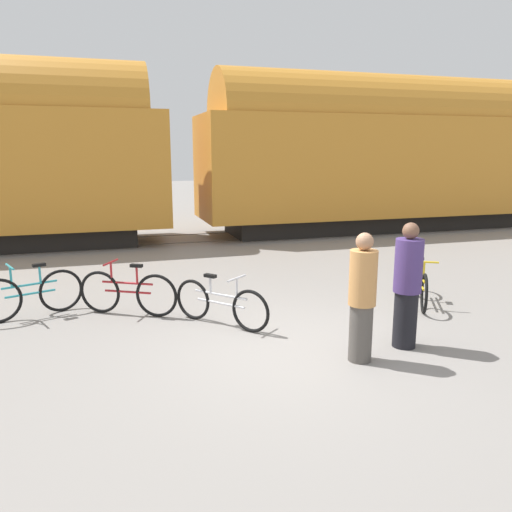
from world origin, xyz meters
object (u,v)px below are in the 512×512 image
(freight_train, at_px, (183,150))
(bicycle_maroon, at_px, (128,293))
(bicycle_yellow, at_px, (421,284))
(person_in_purple, at_px, (407,286))
(bicycle_silver, at_px, (221,304))
(bicycle_teal, at_px, (31,294))
(person_in_tan, at_px, (362,298))

(freight_train, bearing_deg, bicycle_maroon, -106.36)
(bicycle_yellow, relative_size, person_in_purple, 0.91)
(bicycle_silver, height_order, person_in_purple, person_in_purple)
(bicycle_teal, distance_m, person_in_purple, 5.83)
(person_in_tan, bearing_deg, bicycle_yellow, -55.19)
(person_in_tan, bearing_deg, bicycle_silver, 32.36)
(freight_train, xyz_separation_m, bicycle_teal, (-3.57, -6.68, -2.30))
(bicycle_teal, bearing_deg, freight_train, 61.91)
(freight_train, height_order, bicycle_yellow, freight_train)
(bicycle_maroon, distance_m, bicycle_silver, 1.64)
(bicycle_maroon, height_order, person_in_purple, person_in_purple)
(person_in_purple, bearing_deg, bicycle_silver, -140.14)
(bicycle_maroon, distance_m, bicycle_teal, 1.54)
(bicycle_maroon, distance_m, bicycle_yellow, 5.03)
(bicycle_silver, bearing_deg, bicycle_teal, 155.64)
(freight_train, relative_size, bicycle_silver, 18.21)
(person_in_tan, bearing_deg, person_in_purple, -79.05)
(bicycle_teal, relative_size, person_in_tan, 0.95)
(person_in_purple, bearing_deg, bicycle_teal, -134.40)
(freight_train, bearing_deg, bicycle_yellow, -69.82)
(bicycle_silver, relative_size, bicycle_yellow, 0.87)
(bicycle_yellow, bearing_deg, bicycle_maroon, 170.15)
(bicycle_yellow, height_order, person_in_tan, person_in_tan)
(freight_train, xyz_separation_m, person_in_tan, (0.68, -9.77, -1.85))
(bicycle_teal, height_order, bicycle_yellow, bicycle_teal)
(bicycle_teal, xyz_separation_m, bicycle_yellow, (6.46, -1.20, -0.02))
(bicycle_maroon, relative_size, person_in_purple, 0.88)
(bicycle_yellow, height_order, person_in_purple, person_in_purple)
(bicycle_silver, distance_m, bicycle_teal, 3.12)
(bicycle_maroon, bearing_deg, person_in_purple, -35.17)
(bicycle_teal, relative_size, person_in_purple, 0.92)
(bicycle_maroon, xyz_separation_m, bicycle_teal, (-1.50, 0.34, 0.00))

